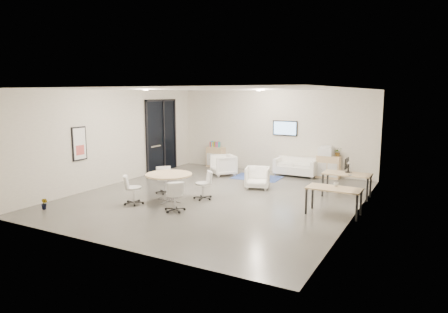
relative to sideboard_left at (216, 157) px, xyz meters
name	(u,v)px	position (x,y,z in m)	size (l,w,h in m)	color
room_shell	(217,144)	(2.48, -4.28, 1.18)	(9.60, 10.60, 4.80)	#4D4B46
glass_door	(161,134)	(-1.47, -1.77, 1.08)	(0.09, 1.90, 2.85)	black
artwork	(79,144)	(-1.49, -5.88, 1.12)	(0.05, 0.54, 1.04)	black
wall_tv	(285,128)	(2.98, 0.18, 1.33)	(0.98, 0.06, 0.58)	black
ceiling_spots	(225,90)	(2.28, -3.44, 2.76)	(3.14, 4.14, 0.03)	#FFEAC6
sideboard_left	(216,157)	(0.00, 0.00, 0.00)	(0.75, 0.39, 0.85)	#D5B080
sideboard_right	(328,167)	(4.75, -0.01, -0.01)	(0.83, 0.40, 0.83)	#D5B080
books	(215,144)	(-0.04, 0.00, 0.53)	(0.44, 0.14, 0.22)	red
printer	(326,151)	(4.65, 0.00, 0.58)	(0.52, 0.44, 0.35)	white
loveseat	(296,167)	(3.59, -0.17, -0.10)	(1.57, 0.79, 0.59)	white
blue_rug	(257,177)	(2.43, -1.19, -0.42)	(1.72, 1.15, 0.01)	navy
armchair_left	(223,164)	(1.09, -1.34, 0.00)	(0.82, 0.77, 0.85)	white
armchair_right	(257,177)	(3.10, -2.71, -0.03)	(0.75, 0.71, 0.78)	white
desk_rear	(347,176)	(5.90, -2.44, 0.22)	(1.38, 0.69, 0.72)	#D5B080
desk_front	(334,191)	(5.98, -4.45, 0.21)	(1.36, 0.70, 0.70)	#D5B080
monitor	(347,165)	(5.86, -2.29, 0.53)	(0.20, 0.50, 0.44)	black
round_table	(169,177)	(1.52, -5.41, 0.31)	(1.33, 1.33, 0.81)	#D5B080
meeting_chairs	(169,187)	(1.52, -5.41, -0.01)	(2.25, 2.25, 0.82)	white
plant_cabinet	(338,153)	(5.08, -0.02, 0.53)	(0.27, 0.30, 0.24)	#3F7F3F
plant_floor	(45,207)	(-0.94, -7.66, -0.35)	(0.17, 0.31, 0.14)	#3F7F3F
cup	(336,184)	(5.98, -4.22, 0.34)	(0.12, 0.10, 0.12)	white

